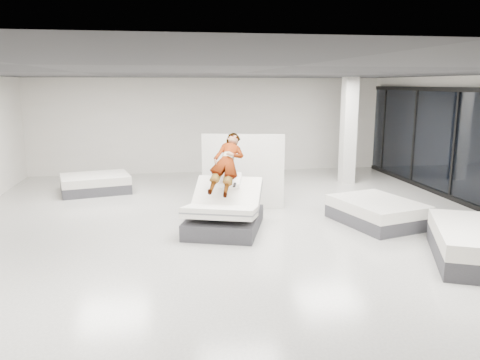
{
  "coord_description": "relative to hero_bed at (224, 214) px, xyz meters",
  "views": [
    {
      "loc": [
        -1.5,
        -8.97,
        3.0
      ],
      "look_at": [
        0.04,
        0.6,
        1.0
      ],
      "focal_mm": 35.0,
      "sensor_mm": 36.0,
      "label": 1
    }
  ],
  "objects": [
    {
      "name": "person",
      "position": [
        0.1,
        0.3,
        0.82
      ],
      "size": [
        1.03,
        1.54,
        1.51
      ],
      "primitive_type": "imported",
      "rotation": [
        0.74,
        0.0,
        -0.32
      ],
      "color": "slate",
      "rests_on": "hero_bed"
    },
    {
      "name": "hero_bed",
      "position": [
        0.0,
        0.0,
        0.0
      ],
      "size": [
        1.94,
        2.23,
        1.12
      ],
      "color": "#37373C",
      "rests_on": "floor"
    },
    {
      "name": "flat_bed_right_far",
      "position": [
        3.34,
        -0.07,
        -0.09
      ],
      "size": [
        1.86,
        2.19,
        0.52
      ],
      "color": "#37373C",
      "rests_on": "floor"
    },
    {
      "name": "flat_bed_left_far",
      "position": [
        -3.15,
        4.01,
        -0.1
      ],
      "size": [
        2.08,
        1.74,
        0.5
      ],
      "color": "#37373C",
      "rests_on": "floor"
    },
    {
      "name": "room",
      "position": [
        0.33,
        -0.34,
        1.25
      ],
      "size": [
        14.0,
        14.04,
        3.2
      ],
      "color": "beige",
      "rests_on": "ground"
    },
    {
      "name": "column",
      "position": [
        4.33,
        4.16,
        1.25
      ],
      "size": [
        0.4,
        0.4,
        3.2
      ],
      "primitive_type": "cube",
      "color": "silver",
      "rests_on": "floor"
    },
    {
      "name": "divider_panel",
      "position": [
        0.68,
        1.71,
        0.56
      ],
      "size": [
        1.97,
        0.54,
        1.82
      ],
      "primitive_type": "cube",
      "rotation": [
        0.0,
        0.0,
        -0.23
      ],
      "color": "silver",
      "rests_on": "floor"
    },
    {
      "name": "remote",
      "position": [
        0.2,
        -0.1,
        0.63
      ],
      "size": [
        0.09,
        0.15,
        0.08
      ],
      "primitive_type": "cube",
      "rotation": [
        0.35,
        0.0,
        -0.32
      ],
      "color": "black",
      "rests_on": "person"
    }
  ]
}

